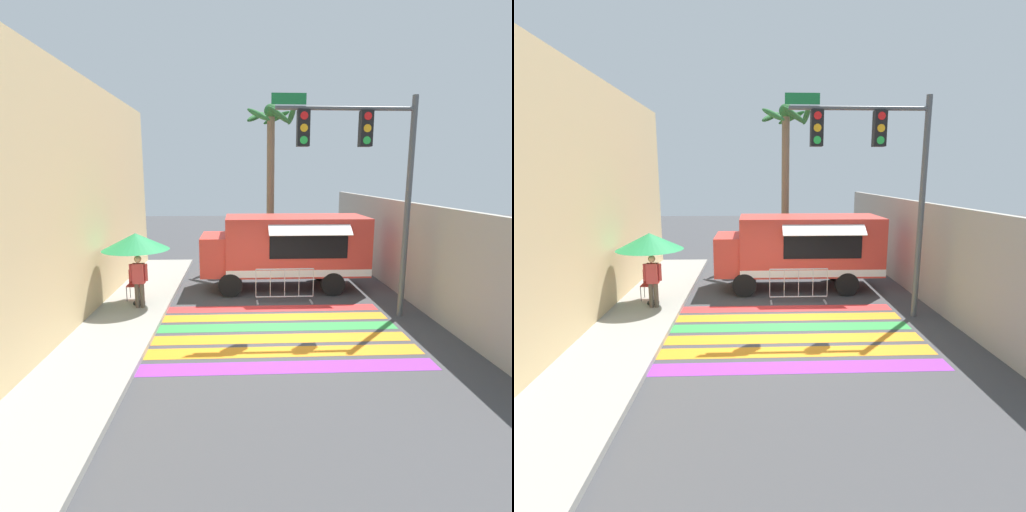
# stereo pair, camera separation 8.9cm
# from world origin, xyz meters

# --- Properties ---
(ground_plane) EXTENTS (60.00, 60.00, 0.00)m
(ground_plane) POSITION_xyz_m (0.00, 0.00, 0.00)
(ground_plane) COLOR #424244
(sidewalk_left) EXTENTS (4.40, 16.00, 0.14)m
(sidewalk_left) POSITION_xyz_m (-5.32, 0.00, 0.07)
(sidewalk_left) COLOR #99968E
(sidewalk_left) RESTS_ON ground_plane
(building_left_facade) EXTENTS (0.25, 16.00, 6.62)m
(building_left_facade) POSITION_xyz_m (-5.28, 0.00, 3.31)
(building_left_facade) COLOR #DBBC84
(building_left_facade) RESTS_ON ground_plane
(concrete_wall_right) EXTENTS (0.20, 16.00, 3.13)m
(concrete_wall_right) POSITION_xyz_m (4.54, 3.00, 1.56)
(concrete_wall_right) COLOR #A39E93
(concrete_wall_right) RESTS_ON ground_plane
(crosswalk_painted) EXTENTS (6.40, 4.36, 0.01)m
(crosswalk_painted) POSITION_xyz_m (0.00, -0.64, 0.00)
(crosswalk_painted) COLOR purple
(crosswalk_painted) RESTS_ON ground_plane
(food_truck) EXTENTS (5.71, 2.59, 2.58)m
(food_truck) POSITION_xyz_m (0.58, 3.51, 1.51)
(food_truck) COLOR #D13D33
(food_truck) RESTS_ON ground_plane
(traffic_signal_pole) EXTENTS (3.84, 0.29, 6.03)m
(traffic_signal_pole) POSITION_xyz_m (2.42, 0.45, 4.34)
(traffic_signal_pole) COLOR #515456
(traffic_signal_pole) RESTS_ON ground_plane
(patio_umbrella) EXTENTS (1.96, 1.96, 2.17)m
(patio_umbrella) POSITION_xyz_m (-4.02, 1.48, 2.05)
(patio_umbrella) COLOR black
(patio_umbrella) RESTS_ON sidewalk_left
(folding_chair) EXTENTS (0.43, 0.43, 0.92)m
(folding_chair) POSITION_xyz_m (-4.25, 2.03, 0.69)
(folding_chair) COLOR #4C4C51
(folding_chair) RESTS_ON sidewalk_left
(vendor_person) EXTENTS (0.53, 0.21, 1.56)m
(vendor_person) POSITION_xyz_m (-3.91, 1.15, 1.02)
(vendor_person) COLOR brown
(vendor_person) RESTS_ON sidewalk_left
(barricade_front) EXTENTS (1.84, 0.44, 1.12)m
(barricade_front) POSITION_xyz_m (0.45, 1.81, 0.55)
(barricade_front) COLOR #B7BABF
(barricade_front) RESTS_ON ground_plane
(palm_tree) EXTENTS (2.16, 2.22, 6.97)m
(palm_tree) POSITION_xyz_m (0.49, 7.57, 4.78)
(palm_tree) COLOR #7A664C
(palm_tree) RESTS_ON ground_plane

